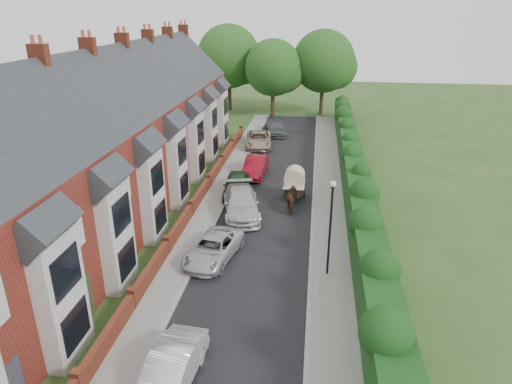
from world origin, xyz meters
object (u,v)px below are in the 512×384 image
at_px(car_white, 241,204).
at_px(horse, 292,200).
at_px(car_green, 237,185).
at_px(car_beige, 259,139).
at_px(car_silver_b, 213,249).
at_px(car_grey, 276,128).
at_px(horse_cart, 294,181).
at_px(car_red, 256,166).
at_px(car_silver_a, 170,371).
at_px(lamppost, 331,217).

height_order(car_white, horse, car_white).
xyz_separation_m(car_green, car_beige, (0.00, 12.48, -0.04)).
relative_size(car_silver_b, car_grey, 0.99).
bearing_deg(horse_cart, car_red, 126.02).
xyz_separation_m(car_silver_a, car_red, (0.05, 22.50, 0.05)).
height_order(car_white, car_green, car_white).
relative_size(lamppost, car_silver_a, 1.18).
bearing_deg(car_grey, car_silver_a, -105.08).
distance_m(car_grey, horse, 19.85).
distance_m(car_red, car_grey, 12.99).
bearing_deg(car_green, horse_cart, -8.46).
bearing_deg(horse_cart, car_silver_a, -100.88).
bearing_deg(car_beige, horse_cart, -77.82).
bearing_deg(car_green, car_grey, 80.91).
height_order(car_silver_a, car_red, car_red).
bearing_deg(car_red, car_white, -87.52).
bearing_deg(car_silver_a, car_green, 97.58).
height_order(car_silver_a, car_green, car_green).
height_order(lamppost, car_white, lamppost).
relative_size(car_silver_b, horse_cart, 1.39).
distance_m(car_green, car_red, 4.47).
distance_m(lamppost, car_green, 12.06).
distance_m(car_silver_a, car_silver_b, 9.01).
distance_m(lamppost, car_white, 8.96).
distance_m(car_beige, car_grey, 5.05).
distance_m(car_green, horse, 4.73).
height_order(car_beige, horse, horse).
bearing_deg(car_red, horse, -61.25).
bearing_deg(car_red, car_beige, 97.30).
relative_size(lamppost, car_grey, 1.11).
bearing_deg(horse, car_white, 6.82).
height_order(horse, horse_cart, horse_cart).
xyz_separation_m(car_red, car_beige, (-0.78, 8.08, -0.04)).
relative_size(car_silver_b, car_red, 1.00).
height_order(lamppost, car_silver_a, lamppost).
bearing_deg(horse_cart, lamppost, -76.95).
bearing_deg(car_green, car_silver_b, -93.20).
bearing_deg(car_white, car_green, 91.97).
bearing_deg(car_white, car_silver_a, -103.44).
distance_m(car_white, car_grey, 20.69).
height_order(lamppost, car_beige, lamppost).
relative_size(car_white, horse_cart, 1.65).
relative_size(car_silver_a, car_red, 0.94).
xyz_separation_m(car_grey, horse, (2.93, -19.63, 0.10)).
height_order(car_silver_b, horse_cart, horse_cart).
relative_size(lamppost, car_red, 1.11).
distance_m(lamppost, horse, 8.36).
bearing_deg(car_green, horse, -33.37).
relative_size(car_silver_b, car_green, 1.02).
bearing_deg(car_white, car_beige, 80.29).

